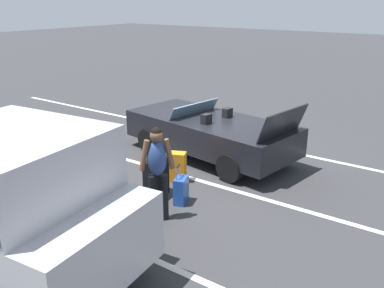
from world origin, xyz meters
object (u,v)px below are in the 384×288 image
Objects in this scene: suitcase_large_black at (156,178)px; suitcase_small_carryon at (181,190)px; convertible_car at (204,131)px; suitcase_medium_bright at (176,167)px; traveler_person at (157,169)px.

suitcase_small_carryon reaches higher than suitcase_large_black.
convertible_car is 7.02× the size of suitcase_medium_bright.
traveler_person reaches higher than suitcase_large_black.
suitcase_small_carryon is at bearing -161.60° from suitcase_medium_bright.
suitcase_small_carryon is at bearing 123.05° from convertible_car.
traveler_person is at bearing -104.30° from suitcase_small_carryon.
suitcase_medium_bright is 0.84× the size of suitcase_small_carryon.
suitcase_large_black is 0.58m from suitcase_small_carryon.
suitcase_large_black is (-0.51, 2.41, -0.22)m from convertible_car.
suitcase_medium_bright is at bearing 114.07° from suitcase_small_carryon.
traveler_person is at bearing -177.42° from suitcase_medium_bright.
suitcase_medium_bright is at bearing 112.32° from convertible_car.
suitcase_medium_bright is (-0.39, 1.62, -0.28)m from convertible_car.
convertible_car reaches higher than suitcase_medium_bright.
suitcase_medium_bright is at bearing -86.26° from suitcase_large_black.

